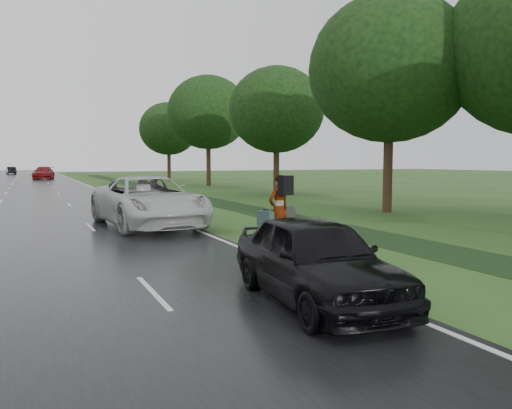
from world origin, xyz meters
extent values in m
cube|color=black|center=(0.00, 45.00, 0.02)|extent=(14.00, 180.00, 0.04)
cube|color=silver|center=(6.75, 45.00, 0.04)|extent=(0.12, 180.00, 0.01)
cube|color=silver|center=(0.00, 45.00, 0.04)|extent=(0.12, 180.00, 0.01)
cube|color=black|center=(11.50, 20.00, 0.00)|extent=(2.20, 120.00, 0.01)
cylinder|color=#2D2D2D|center=(11.50, 10.00, 0.25)|extent=(0.56, 1.00, 0.56)
cylinder|color=#3C2818|center=(17.00, 10.00, 1.92)|extent=(0.44, 0.44, 3.84)
ellipsoid|color=black|center=(17.00, 10.00, 6.69)|extent=(7.60, 7.60, 6.84)
cylinder|color=#3C2818|center=(18.20, 24.00, 1.76)|extent=(0.44, 0.44, 3.52)
ellipsoid|color=black|center=(18.20, 24.00, 6.14)|extent=(7.00, 7.00, 6.30)
cylinder|color=#3C2818|center=(17.80, 38.00, 2.08)|extent=(0.44, 0.44, 4.16)
ellipsoid|color=black|center=(17.80, 38.00, 7.16)|extent=(8.00, 8.00, 7.20)
cylinder|color=#3C2818|center=(17.50, 52.00, 1.84)|extent=(0.44, 0.44, 3.68)
ellipsoid|color=black|center=(17.50, 52.00, 6.38)|extent=(7.20, 7.20, 6.48)
imported|color=#A5998C|center=(8.20, 4.13, 1.01)|extent=(0.84, 0.66, 2.02)
cube|color=black|center=(8.28, 3.85, 1.72)|extent=(0.45, 0.34, 0.56)
cube|color=#304643|center=(7.76, 4.12, 0.74)|extent=(0.33, 0.59, 0.46)
cube|color=black|center=(7.76, 4.12, 1.01)|extent=(0.10, 0.20, 0.04)
imported|color=#BDBDBD|center=(5.50, 9.35, 0.95)|extent=(3.55, 6.78, 1.82)
imported|color=black|center=(5.87, -1.75, 0.77)|extent=(2.10, 4.45, 1.47)
imported|color=maroon|center=(3.41, 62.47, 0.86)|extent=(3.11, 5.94, 1.64)
imported|color=black|center=(-1.21, 91.09, 0.70)|extent=(1.91, 4.17, 1.32)
camera|label=1|loc=(1.51, -8.86, 2.42)|focal=35.00mm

